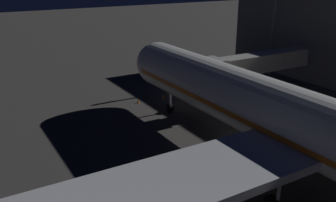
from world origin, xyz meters
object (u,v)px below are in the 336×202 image
jet_bridge (247,65)px  traffic_cone_nose_port (164,96)px  airliner_at_gate (305,127)px  apron_floodlight_mast (274,17)px  traffic_cone_nose_starboard (138,101)px

jet_bridge → traffic_cone_nose_port: (8.22, -9.04, -5.87)m
airliner_at_gate → apron_floodlight_mast: apron_floodlight_mast is taller
jet_bridge → apron_floodlight_mast: bearing=-146.0°
airliner_at_gate → traffic_cone_nose_port: 28.56m
apron_floodlight_mast → traffic_cone_nose_starboard: size_ratio=33.98×
airliner_at_gate → traffic_cone_nose_starboard: 28.56m
traffic_cone_nose_starboard → apron_floodlight_mast: bearing=-177.7°
airliner_at_gate → jet_bridge: 21.53m
traffic_cone_nose_starboard → traffic_cone_nose_port: bearing=180.0°
jet_bridge → airliner_at_gate: bearing=61.0°
apron_floodlight_mast → jet_bridge: bearing=34.0°
apron_floodlight_mast → traffic_cone_nose_starboard: (27.70, 1.13, -10.52)m
jet_bridge → apron_floodlight_mast: apron_floodlight_mast is taller
traffic_cone_nose_port → traffic_cone_nose_starboard: (4.40, 0.00, 0.00)m
airliner_at_gate → traffic_cone_nose_port: (-2.20, -27.88, -5.76)m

